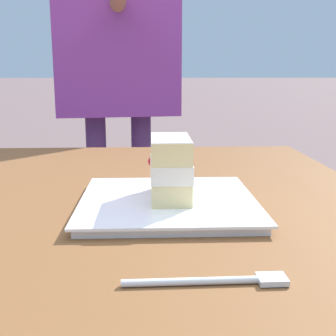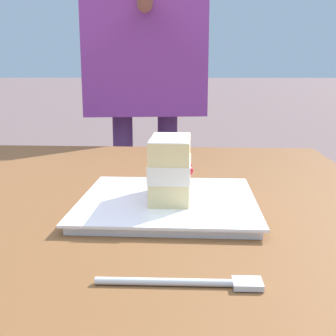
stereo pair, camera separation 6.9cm
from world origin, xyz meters
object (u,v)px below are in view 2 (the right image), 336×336
object	(u,v)px
patio_table	(31,319)
cake_slice	(170,168)
dessert_plate	(168,203)
dessert_fork	(191,282)
diner_person	(144,42)

from	to	relation	value
patio_table	cake_slice	bearing A→B (deg)	-39.49
dessert_plate	cake_slice	xyz separation A→B (m)	(-0.00, -0.00, 0.06)
dessert_fork	diner_person	bearing A→B (deg)	8.54
patio_table	diner_person	world-z (taller)	diner_person
diner_person	cake_slice	bearing A→B (deg)	-171.21
cake_slice	diner_person	bearing A→B (deg)	8.79
cake_slice	dessert_fork	distance (m)	0.27
cake_slice	diner_person	xyz separation A→B (m)	(0.96, 0.15, 0.25)
patio_table	dessert_fork	size ratio (longest dim) A/B	9.16
cake_slice	dessert_fork	xyz separation A→B (m)	(-0.26, -0.04, -0.06)
patio_table	dessert_plate	bearing A→B (deg)	-38.79
dessert_plate	cake_slice	size ratio (longest dim) A/B	2.33
dessert_plate	diner_person	size ratio (longest dim) A/B	0.17
patio_table	dessert_fork	world-z (taller)	dessert_fork
dessert_plate	dessert_fork	bearing A→B (deg)	-171.54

